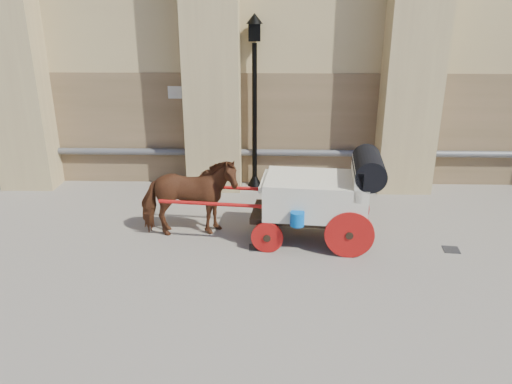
{
  "coord_description": "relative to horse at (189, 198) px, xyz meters",
  "views": [
    {
      "loc": [
        0.45,
        -9.11,
        4.73
      ],
      "look_at": [
        0.19,
        0.52,
        1.04
      ],
      "focal_mm": 35.0,
      "sensor_mm": 36.0,
      "label": 1
    }
  ],
  "objects": [
    {
      "name": "ground",
      "position": [
        1.23,
        -0.6,
        -0.86
      ],
      "size": [
        90.0,
        90.0,
        0.0
      ],
      "primitive_type": "plane",
      "color": "slate",
      "rests_on": "ground"
    },
    {
      "name": "horse",
      "position": [
        0.0,
        0.0,
        0.0
      ],
      "size": [
        2.14,
        1.19,
        1.72
      ],
      "primitive_type": "imported",
      "rotation": [
        0.0,
        0.0,
        1.71
      ],
      "color": "brown",
      "rests_on": "ground"
    },
    {
      "name": "carriage",
      "position": [
        2.79,
        -0.2,
        0.2
      ],
      "size": [
        4.59,
        1.71,
        1.96
      ],
      "rotation": [
        0.0,
        0.0,
        -0.11
      ],
      "color": "black",
      "rests_on": "ground"
    },
    {
      "name": "street_lamp",
      "position": [
        1.3,
        3.17,
        1.53
      ],
      "size": [
        0.42,
        0.42,
        4.47
      ],
      "color": "black",
      "rests_on": "ground"
    },
    {
      "name": "drain_grate_near",
      "position": [
        1.45,
        -0.57,
        -0.85
      ],
      "size": [
        0.33,
        0.33,
        0.01
      ],
      "primitive_type": "cube",
      "rotation": [
        0.0,
        0.0,
        0.04
      ],
      "color": "black",
      "rests_on": "ground"
    },
    {
      "name": "drain_grate_far",
      "position": [
        5.41,
        -0.56,
        -0.85
      ],
      "size": [
        0.35,
        0.35,
        0.01
      ],
      "primitive_type": "cube",
      "rotation": [
        0.0,
        0.0,
        -0.11
      ],
      "color": "black",
      "rests_on": "ground"
    }
  ]
}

